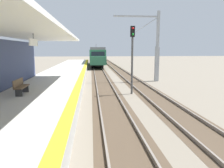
% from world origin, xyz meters
% --- Properties ---
extents(station_platform, '(5.00, 80.00, 0.91)m').
position_xyz_m(station_platform, '(-2.50, 16.00, 0.45)').
color(station_platform, '#B7B5AD').
rests_on(station_platform, ground).
extents(track_pair_nearest_platform, '(2.34, 120.00, 0.16)m').
position_xyz_m(track_pair_nearest_platform, '(1.90, 20.00, 0.05)').
color(track_pair_nearest_platform, '#4C3D2D').
rests_on(track_pair_nearest_platform, ground).
extents(track_pair_middle, '(2.34, 120.00, 0.16)m').
position_xyz_m(track_pair_middle, '(5.30, 20.00, 0.05)').
color(track_pair_middle, '#4C3D2D').
rests_on(track_pair_middle, ground).
extents(approaching_train, '(2.93, 19.60, 4.76)m').
position_xyz_m(approaching_train, '(1.90, 47.53, 2.18)').
color(approaching_train, '#286647').
rests_on(approaching_train, ground).
extents(rail_signal_post, '(0.32, 0.34, 5.20)m').
position_xyz_m(rail_signal_post, '(3.85, 18.18, 3.19)').
color(rail_signal_post, '#4C4C4C').
rests_on(rail_signal_post, ground).
extents(catenary_pylon_far_side, '(5.00, 0.40, 7.50)m').
position_xyz_m(catenary_pylon_far_side, '(7.59, 24.66, 3.60)').
color(catenary_pylon_far_side, '#9EA3A8').
rests_on(catenary_pylon_far_side, ground).
extents(platform_bench, '(0.45, 1.60, 0.88)m').
position_xyz_m(platform_bench, '(-3.36, 14.61, 1.37)').
color(platform_bench, brown).
rests_on(platform_bench, station_platform).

